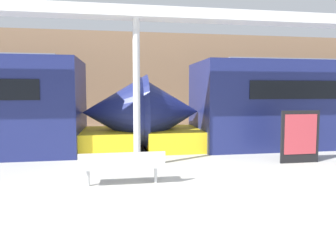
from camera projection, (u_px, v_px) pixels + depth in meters
The scene contains 6 objects.
ground_plane at pixel (215, 207), 5.30m from camera, with size 60.00×60.00×0.00m, color #B2AFA8.
station_wall at pixel (152, 82), 15.28m from camera, with size 56.00×0.20×5.00m, color #937051.
bench_near at pixel (122, 165), 6.48m from camera, with size 1.84×0.44×0.75m.
poster_board at pixel (300, 136), 8.53m from camera, with size 1.16×0.07×1.50m.
support_column_near at pixel (137, 94), 7.95m from camera, with size 0.18×0.18×3.93m, color silver.
canopy_beam at pixel (136, 13), 7.78m from camera, with size 28.00×0.60×0.28m, color silver.
Camera 1 is at (-1.65, -4.96, 2.05)m, focal length 32.00 mm.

